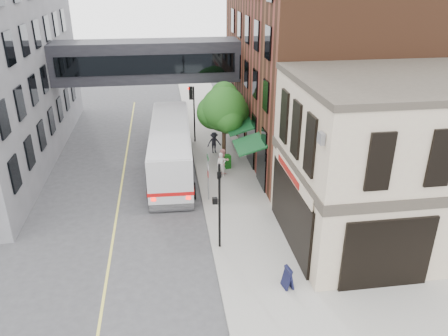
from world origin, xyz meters
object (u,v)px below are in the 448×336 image
object	(u,v)px
pedestrian_b	(223,162)
sandwich_board	(288,278)
pedestrian_c	(214,143)
pedestrian_a	(221,165)
bus	(171,146)
newspaper_box	(227,161)

from	to	relation	value
pedestrian_b	sandwich_board	world-z (taller)	pedestrian_b
pedestrian_b	sandwich_board	xyz separation A→B (m)	(1.14, -11.84, -0.43)
pedestrian_c	pedestrian_a	bearing A→B (deg)	-99.39
pedestrian_a	pedestrian_c	distance (m)	4.28
bus	pedestrian_a	bearing A→B (deg)	-29.48
pedestrian_a	newspaper_box	xyz separation A→B (m)	(0.58, 1.35, -0.36)
bus	pedestrian_a	size ratio (longest dim) A/B	7.19
newspaper_box	sandwich_board	distance (m)	12.95
bus	pedestrian_b	world-z (taller)	bus
pedestrian_a	pedestrian_b	bearing A→B (deg)	53.45
pedestrian_b	pedestrian_c	world-z (taller)	pedestrian_b
bus	pedestrian_a	xyz separation A→B (m)	(3.23, -1.83, -0.82)
bus	sandwich_board	size ratio (longest dim) A/B	12.04
newspaper_box	pedestrian_c	bearing A→B (deg)	87.36
bus	sandwich_board	world-z (taller)	bus
pedestrian_b	sandwich_board	distance (m)	11.91
newspaper_box	pedestrian_a	bearing A→B (deg)	-126.32
newspaper_box	pedestrian_b	bearing A→B (deg)	-123.77
pedestrian_a	pedestrian_c	size ratio (longest dim) A/B	1.03
bus	pedestrian_a	distance (m)	3.80
bus	pedestrian_c	xyz separation A→B (m)	(3.28, 2.45, -0.85)
newspaper_box	sandwich_board	bearing A→B (deg)	-99.72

